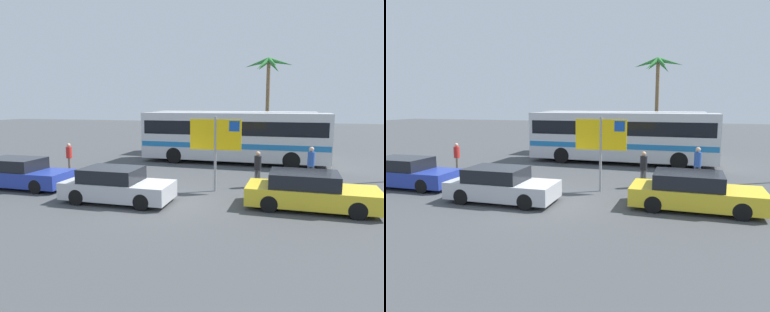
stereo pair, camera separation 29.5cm
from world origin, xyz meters
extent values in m
plane|color=#424447|center=(0.00, 0.00, 0.00)|extent=(120.00, 120.00, 0.00)
cube|color=silver|center=(1.48, 10.00, 1.73)|extent=(11.55, 2.62, 2.90)
cube|color=black|center=(1.48, 10.00, 2.28)|extent=(11.09, 2.64, 0.84)
cube|color=#1E70B7|center=(1.48, 10.00, 1.22)|extent=(11.44, 2.64, 0.32)
cylinder|color=black|center=(5.06, 11.18, 0.50)|extent=(1.00, 0.28, 1.00)
cylinder|color=black|center=(5.06, 8.82, 0.50)|extent=(1.00, 0.28, 1.00)
cylinder|color=black|center=(-2.10, 11.18, 0.50)|extent=(1.00, 0.28, 1.00)
cylinder|color=black|center=(-2.10, 8.82, 0.50)|extent=(1.00, 0.28, 1.00)
cube|color=white|center=(0.80, 13.58, 1.73)|extent=(11.55, 2.62, 2.90)
cube|color=black|center=(0.80, 13.58, 2.28)|extent=(11.09, 2.64, 0.84)
cube|color=#23843D|center=(0.80, 13.58, 1.22)|extent=(11.44, 2.64, 0.32)
cylinder|color=black|center=(4.39, 14.76, 0.50)|extent=(1.00, 0.28, 1.00)
cylinder|color=black|center=(4.39, 12.40, 0.50)|extent=(1.00, 0.28, 1.00)
cylinder|color=black|center=(-2.78, 14.76, 0.50)|extent=(1.00, 0.28, 1.00)
cylinder|color=black|center=(-2.78, 12.40, 0.50)|extent=(1.00, 0.28, 1.00)
cylinder|color=gray|center=(2.00, 2.47, 1.60)|extent=(0.11, 0.11, 3.20)
cube|color=yellow|center=(2.00, 2.47, 2.45)|extent=(2.20, 0.14, 1.30)
cube|color=#1447A8|center=(2.80, 2.50, 2.82)|extent=(0.44, 0.09, 0.44)
cube|color=#23389E|center=(-6.54, 0.64, 0.48)|extent=(4.64, 1.92, 0.64)
cube|color=black|center=(-6.82, 0.64, 1.06)|extent=(2.43, 1.72, 0.52)
cylinder|color=black|center=(-5.14, 1.51, 0.30)|extent=(0.60, 0.18, 0.60)
cylinder|color=black|center=(-5.09, -0.14, 0.30)|extent=(0.60, 0.18, 0.60)
cylinder|color=black|center=(-7.99, 1.43, 0.30)|extent=(0.60, 0.18, 0.60)
cube|color=yellow|center=(5.88, 0.91, 0.48)|extent=(4.57, 1.91, 0.64)
cube|color=black|center=(5.61, 0.91, 1.06)|extent=(2.38, 1.74, 0.52)
cylinder|color=black|center=(7.29, 1.79, 0.30)|extent=(0.60, 0.16, 0.60)
cylinder|color=black|center=(7.30, 0.05, 0.30)|extent=(0.60, 0.16, 0.60)
cylinder|color=black|center=(4.46, 1.77, 0.30)|extent=(0.60, 0.16, 0.60)
cylinder|color=black|center=(4.47, 0.03, 0.30)|extent=(0.60, 0.16, 0.60)
cube|color=#B7BABF|center=(-1.19, -0.23, 0.48)|extent=(4.22, 1.90, 0.64)
cube|color=black|center=(-1.44, -0.24, 1.06)|extent=(2.21, 1.70, 0.52)
cylinder|color=black|center=(0.09, 0.63, 0.30)|extent=(0.60, 0.18, 0.60)
cylinder|color=black|center=(0.13, -1.02, 0.30)|extent=(0.60, 0.18, 0.60)
cylinder|color=black|center=(-2.50, 0.56, 0.30)|extent=(0.60, 0.18, 0.60)
cylinder|color=black|center=(-2.46, -1.09, 0.30)|extent=(0.60, 0.18, 0.60)
cylinder|color=#4C4C51|center=(6.07, 4.93, 0.43)|extent=(0.13, 0.13, 0.86)
cylinder|color=#4C4C51|center=(5.90, 4.99, 0.43)|extent=(0.13, 0.13, 0.86)
cylinder|color=#2851B2|center=(5.98, 4.96, 1.20)|extent=(0.32, 0.32, 0.68)
sphere|color=tan|center=(5.98, 4.96, 1.66)|extent=(0.23, 0.23, 0.23)
cylinder|color=#4C4C51|center=(3.60, 3.79, 0.40)|extent=(0.13, 0.13, 0.79)
cylinder|color=#4C4C51|center=(3.74, 3.68, 0.40)|extent=(0.13, 0.13, 0.79)
cylinder|color=black|center=(3.67, 3.74, 1.11)|extent=(0.32, 0.32, 0.63)
sphere|color=tan|center=(3.67, 3.74, 1.53)|extent=(0.21, 0.21, 0.21)
cylinder|color=#706656|center=(-6.67, 4.42, 0.38)|extent=(0.13, 0.13, 0.77)
cylinder|color=#706656|center=(-6.79, 4.55, 0.38)|extent=(0.13, 0.13, 0.77)
cylinder|color=red|center=(-6.73, 4.48, 1.07)|extent=(0.32, 0.32, 0.61)
sphere|color=tan|center=(-6.73, 4.48, 1.48)|extent=(0.21, 0.21, 0.21)
cylinder|color=brown|center=(2.71, 19.94, 3.65)|extent=(0.32, 0.32, 7.30)
cone|color=#2D7533|center=(3.74, 19.83, 7.23)|extent=(2.22, 0.66, 0.97)
cone|color=#2D7533|center=(3.11, 20.82, 7.04)|extent=(1.27, 2.12, 1.32)
cone|color=#2D7533|center=(2.20, 20.81, 7.16)|extent=(1.49, 2.09, 1.10)
cone|color=#2D7533|center=(1.68, 19.97, 7.20)|extent=(2.19, 0.51, 1.01)
cone|color=#2D7533|center=(2.30, 19.07, 7.03)|extent=(1.31, 2.10, 1.33)
cone|color=#2D7533|center=(3.09, 19.00, 7.15)|extent=(1.22, 2.18, 1.10)
camera|label=1|loc=(5.29, -12.09, 3.75)|focal=33.06mm
camera|label=2|loc=(5.57, -12.01, 3.75)|focal=33.06mm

